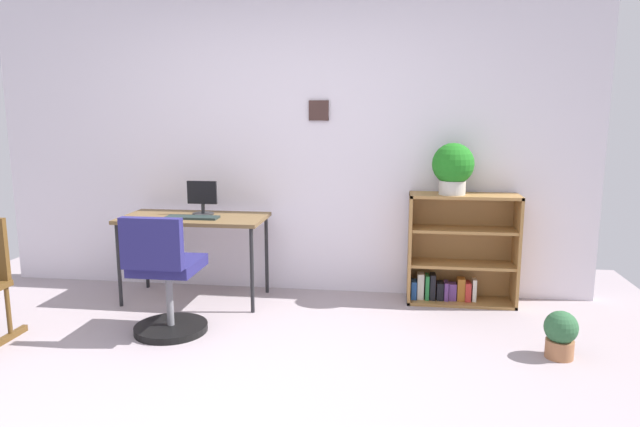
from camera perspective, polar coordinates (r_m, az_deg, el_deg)
The scene contains 9 objects.
ground_plane at distance 3.26m, azimuth -10.68°, elevation -18.63°, with size 6.24×6.24×0.00m, color gray.
wall_back at distance 4.95m, azimuth -3.29°, elevation 6.93°, with size 5.20×0.12×2.56m.
desk at distance 4.79m, azimuth -12.57°, elevation -0.90°, with size 1.18×0.58×0.71m.
monitor at distance 4.82m, azimuth -11.75°, elevation 1.51°, with size 0.25×0.18×0.28m.
keyboard at distance 4.68m, azimuth -12.74°, elevation -0.38°, with size 0.43×0.14×0.02m, color #212E2C.
office_chair at distance 4.13m, azimuth -15.31°, elevation -6.74°, with size 0.52×0.54×0.88m.
bookshelf_low at distance 4.83m, azimuth 13.81°, elevation -3.88°, with size 0.87×0.30×0.91m.
potted_plant_on_shelf at distance 4.64m, azimuth 13.24°, elevation 4.61°, with size 0.33×0.33×0.41m.
potted_plant_floor at distance 4.01m, azimuth 23.05°, elevation -11.04°, with size 0.21×0.21×0.31m.
Camera 1 is at (0.94, -2.70, 1.56)m, focal length 31.80 mm.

